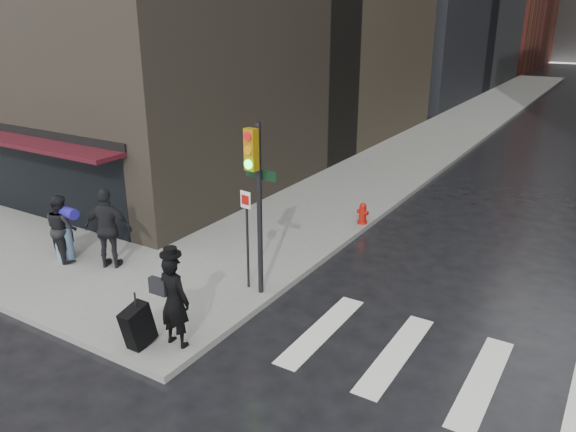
% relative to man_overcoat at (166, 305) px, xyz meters
% --- Properties ---
extents(ground, '(140.00, 140.00, 0.00)m').
position_rel_man_overcoat_xyz_m(ground, '(-1.37, 1.17, -1.00)').
color(ground, black).
rests_on(ground, ground).
extents(sidewalk_left, '(4.00, 50.00, 0.15)m').
position_rel_man_overcoat_xyz_m(sidewalk_left, '(-1.37, 28.17, -0.93)').
color(sidewalk_left, slate).
rests_on(sidewalk_left, ground).
extents(crosswalk, '(8.50, 3.00, 0.01)m').
position_rel_man_overcoat_xyz_m(crosswalk, '(6.13, 2.17, -1.00)').
color(crosswalk, silver).
rests_on(crosswalk, ground).
extents(storefront, '(8.40, 1.11, 2.83)m').
position_rel_man_overcoat_xyz_m(storefront, '(-8.37, 3.07, 0.82)').
color(storefront, black).
rests_on(storefront, ground).
extents(man_overcoat, '(1.05, 1.02, 2.04)m').
position_rel_man_overcoat_xyz_m(man_overcoat, '(0.00, 0.00, 0.00)').
color(man_overcoat, black).
rests_on(man_overcoat, ground).
extents(man_jeans, '(1.20, 0.90, 1.72)m').
position_rel_man_overcoat_xyz_m(man_jeans, '(-4.95, 1.53, 0.01)').
color(man_jeans, black).
rests_on(man_jeans, ground).
extents(man_greycoat, '(1.28, 0.93, 2.01)m').
position_rel_man_overcoat_xyz_m(man_greycoat, '(-3.61, 1.84, 0.15)').
color(man_greycoat, black).
rests_on(man_greycoat, ground).
extents(traffic_light, '(0.96, 0.50, 3.86)m').
position_rel_man_overcoat_xyz_m(traffic_light, '(0.25, 2.58, 1.64)').
color(traffic_light, black).
rests_on(traffic_light, ground).
extents(fire_hydrant, '(0.37, 0.28, 0.65)m').
position_rel_man_overcoat_xyz_m(fire_hydrant, '(0.43, 7.84, -0.56)').
color(fire_hydrant, '#A3120A').
rests_on(fire_hydrant, ground).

